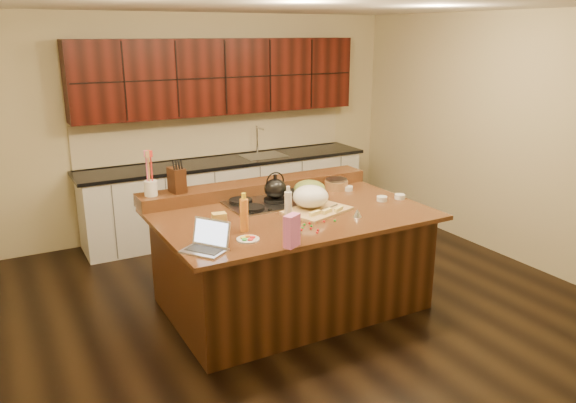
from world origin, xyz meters
TOP-DOWN VIEW (x-y plane):
  - room at (0.00, 0.00)m, footprint 5.52×5.02m
  - island at (0.00, 0.00)m, footprint 2.40×1.60m
  - back_ledge at (0.00, 0.70)m, footprint 2.40×0.30m
  - cooktop at (0.00, 0.30)m, footprint 0.92×0.52m
  - back_counter at (0.30, 2.23)m, footprint 3.70×0.66m
  - kettle at (0.00, 0.30)m, footprint 0.22×0.22m
  - green_bowl at (0.30, 0.17)m, footprint 0.40×0.40m
  - laptop at (-0.99, -0.51)m, footprint 0.38×0.40m
  - oil_bottle at (-0.58, -0.27)m, footprint 0.09×0.09m
  - vinegar_bottle at (-0.13, -0.20)m, footprint 0.07×0.07m
  - wooden_tray at (0.18, -0.07)m, footprint 0.66×0.57m
  - ramekin_a at (1.12, -0.16)m, footprint 0.12×0.12m
  - ramekin_b at (0.93, -0.13)m, footprint 0.12×0.12m
  - ramekin_c at (0.85, 0.33)m, footprint 0.10×0.10m
  - strainer_bowl at (0.78, 0.43)m, footprint 0.25×0.25m
  - kitchen_timer at (0.44, -0.41)m, footprint 0.09×0.09m
  - pink_bag at (-0.41, -0.76)m, footprint 0.15×0.13m
  - candy_plate at (-0.65, -0.48)m, footprint 0.20×0.20m
  - package_box at (-0.76, -0.19)m, footprint 0.12×0.09m
  - utensil_crock at (-1.07, 0.70)m, footprint 0.16×0.16m
  - knife_block at (-0.82, 0.70)m, footprint 0.13×0.20m
  - gumdrop_0 at (-0.06, -0.56)m, footprint 0.02×0.02m
  - gumdrop_1 at (-0.15, -0.46)m, footprint 0.02×0.02m
  - gumdrop_2 at (0.03, -0.39)m, footprint 0.02×0.02m
  - gumdrop_3 at (-0.22, -0.41)m, footprint 0.02×0.02m
  - gumdrop_4 at (0.10, -0.41)m, footprint 0.02×0.02m
  - gumdrop_5 at (-0.22, -0.55)m, footprint 0.02×0.02m
  - gumdrop_6 at (-0.17, -0.49)m, footprint 0.02×0.02m
  - gumdrop_7 at (0.19, -0.43)m, footprint 0.02×0.02m
  - gumdrop_8 at (-0.03, -0.38)m, footprint 0.02×0.02m
  - gumdrop_9 at (-0.09, -0.39)m, footprint 0.02×0.02m
  - gumdrop_10 at (-0.09, -0.50)m, footprint 0.02×0.02m
  - gumdrop_11 at (-0.06, -0.46)m, footprint 0.02×0.02m
  - gumdrop_12 at (-0.09, -0.61)m, footprint 0.02×0.02m

SIDE VIEW (x-z plane):
  - island at x=0.00m, z-range 0.00..0.92m
  - candy_plate at x=-0.65m, z-range 0.92..0.93m
  - gumdrop_0 at x=-0.06m, z-range 0.92..0.94m
  - gumdrop_1 at x=-0.15m, z-range 0.92..0.94m
  - gumdrop_2 at x=0.03m, z-range 0.92..0.94m
  - gumdrop_3 at x=-0.22m, z-range 0.92..0.94m
  - gumdrop_4 at x=0.10m, z-range 0.92..0.94m
  - gumdrop_5 at x=-0.22m, z-range 0.92..0.94m
  - gumdrop_6 at x=-0.17m, z-range 0.92..0.94m
  - gumdrop_7 at x=0.19m, z-range 0.92..0.94m
  - gumdrop_8 at x=-0.03m, z-range 0.92..0.94m
  - gumdrop_9 at x=-0.09m, z-range 0.92..0.94m
  - gumdrop_10 at x=-0.09m, z-range 0.92..0.94m
  - gumdrop_11 at x=-0.06m, z-range 0.92..0.94m
  - gumdrop_12 at x=-0.09m, z-range 0.92..0.94m
  - cooktop at x=0.00m, z-range 0.91..0.96m
  - ramekin_a at x=1.12m, z-range 0.92..0.96m
  - ramekin_b at x=0.93m, z-range 0.92..0.96m
  - ramekin_c at x=0.85m, z-range 0.92..0.96m
  - kitchen_timer at x=0.44m, z-range 0.92..0.99m
  - strainer_bowl at x=0.78m, z-range 0.92..1.01m
  - laptop at x=-0.99m, z-range 0.87..1.09m
  - back_ledge at x=0.00m, z-range 0.92..1.04m
  - back_counter at x=0.30m, z-range -0.22..2.18m
  - package_box at x=-0.76m, z-range 0.92..1.08m
  - wooden_tray at x=0.18m, z-range 0.91..1.14m
  - vinegar_bottle at x=-0.13m, z-range 0.92..1.17m
  - pink_bag at x=-0.41m, z-range 0.92..1.17m
  - green_bowl at x=0.30m, z-range 0.97..1.13m
  - oil_bottle at x=-0.58m, z-range 0.92..1.19m
  - kettle at x=0.00m, z-range 0.97..1.16m
  - utensil_crock at x=-1.07m, z-range 1.04..1.18m
  - knife_block at x=-0.82m, z-range 1.04..1.27m
  - room at x=0.00m, z-range -0.01..2.71m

